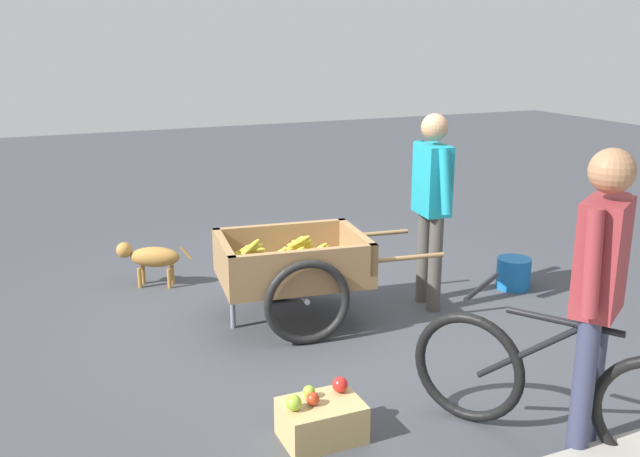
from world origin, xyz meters
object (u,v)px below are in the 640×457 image
at_px(vendor_person, 432,194).
at_px(bicycle, 557,387).
at_px(plastic_bucket, 513,273).
at_px(cyclist_person, 600,280).
at_px(dog, 150,257).
at_px(mixed_fruit_crate, 321,419).
at_px(fruit_cart, 293,268).

bearing_deg(vendor_person, bicycle, 76.94).
bearing_deg(bicycle, vendor_person, -103.06).
bearing_deg(plastic_bucket, cyclist_person, 59.49).
bearing_deg(dog, vendor_person, 145.57).
xyz_separation_m(vendor_person, plastic_bucket, (-0.92, -0.06, -0.81)).
bearing_deg(mixed_fruit_crate, bicycle, 153.35).
height_order(vendor_person, mixed_fruit_crate, vendor_person).
distance_m(fruit_cart, plastic_bucket, 2.08).
bearing_deg(cyclist_person, vendor_person, -100.18).
relative_size(fruit_cart, vendor_person, 1.10).
distance_m(vendor_person, mixed_fruit_crate, 2.31).
xyz_separation_m(cyclist_person, mixed_fruit_crate, (1.21, -0.69, -0.87)).
relative_size(bicycle, mixed_fruit_crate, 3.23).
bearing_deg(plastic_bucket, vendor_person, 3.48).
relative_size(fruit_cart, dog, 2.79).
height_order(bicycle, cyclist_person, cyclist_person).
distance_m(fruit_cart, vendor_person, 1.25).
bearing_deg(bicycle, plastic_bucket, -123.64).
height_order(fruit_cart, dog, fruit_cart).
relative_size(vendor_person, plastic_bucket, 5.31).
bearing_deg(cyclist_person, bicycle, -56.68).
height_order(bicycle, mixed_fruit_crate, bicycle).
relative_size(fruit_cart, mixed_fruit_crate, 3.93).
relative_size(cyclist_person, mixed_fruit_crate, 3.75).
bearing_deg(bicycle, cyclist_person, 123.32).
xyz_separation_m(fruit_cart, bicycle, (-0.67, 2.16, -0.09)).
relative_size(bicycle, cyclist_person, 0.86).
xyz_separation_m(fruit_cart, plastic_bucket, (-2.05, 0.08, -0.30)).
relative_size(vendor_person, mixed_fruit_crate, 3.59).
bearing_deg(fruit_cart, cyclist_person, 108.20).
bearing_deg(fruit_cart, bicycle, 107.20).
distance_m(bicycle, mixed_fruit_crate, 1.28).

